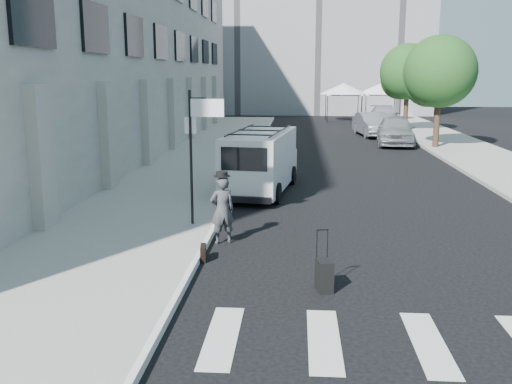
# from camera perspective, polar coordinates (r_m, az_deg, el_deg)

# --- Properties ---
(ground) EXTENTS (120.00, 120.00, 0.00)m
(ground) POSITION_cam_1_polar(r_m,az_deg,el_deg) (11.98, 3.28, -8.07)
(ground) COLOR black
(ground) RESTS_ON ground
(sidewalk_left) EXTENTS (4.50, 48.00, 0.15)m
(sidewalk_left) POSITION_cam_1_polar(r_m,az_deg,el_deg) (27.90, -4.96, 3.57)
(sidewalk_left) COLOR gray
(sidewalk_left) RESTS_ON ground
(sidewalk_right) EXTENTS (4.00, 56.00, 0.15)m
(sidewalk_right) POSITION_cam_1_polar(r_m,az_deg,el_deg) (32.74, 19.86, 4.14)
(sidewalk_right) COLOR gray
(sidewalk_right) RESTS_ON ground
(building_left) EXTENTS (10.00, 44.00, 12.00)m
(building_left) POSITION_cam_1_polar(r_m,az_deg,el_deg) (31.55, -18.14, 14.79)
(building_left) COLOR gray
(building_left) RESTS_ON ground
(sign_pole) EXTENTS (1.03, 0.07, 3.50)m
(sign_pole) POSITION_cam_1_polar(r_m,az_deg,el_deg) (14.75, -5.68, 6.25)
(sign_pole) COLOR black
(sign_pole) RESTS_ON sidewalk_left
(tree_near) EXTENTS (3.80, 3.83, 6.03)m
(tree_near) POSITION_cam_1_polar(r_m,az_deg,el_deg) (32.27, 17.67, 11.14)
(tree_near) COLOR black
(tree_near) RESTS_ON ground
(tree_far) EXTENTS (3.80, 3.83, 6.03)m
(tree_far) POSITION_cam_1_polar(r_m,az_deg,el_deg) (41.08, 14.75, 11.34)
(tree_far) COLOR black
(tree_far) RESTS_ON ground
(tent_left) EXTENTS (4.00, 4.00, 3.20)m
(tent_left) POSITION_cam_1_polar(r_m,az_deg,el_deg) (49.43, 8.75, 10.15)
(tent_left) COLOR black
(tent_left) RESTS_ON ground
(tent_right) EXTENTS (4.00, 4.00, 3.20)m
(tent_right) POSITION_cam_1_polar(r_m,az_deg,el_deg) (50.28, 12.40, 10.04)
(tent_right) COLOR black
(tent_right) RESTS_ON ground
(businessman) EXTENTS (0.71, 0.59, 1.65)m
(businessman) POSITION_cam_1_polar(r_m,az_deg,el_deg) (13.77, -3.40, -1.83)
(businessman) COLOR #38383B
(businessman) RESTS_ON ground
(briefcase) EXTENTS (0.17, 0.45, 0.34)m
(briefcase) POSITION_cam_1_polar(r_m,az_deg,el_deg) (12.72, -5.30, -6.09)
(briefcase) COLOR black
(briefcase) RESTS_ON ground
(suitcase) EXTENTS (0.36, 0.47, 1.17)m
(suitcase) POSITION_cam_1_polar(r_m,az_deg,el_deg) (11.01, 6.84, -8.26)
(suitcase) COLOR black
(suitcase) RESTS_ON ground
(cargo_van) EXTENTS (2.49, 5.65, 2.08)m
(cargo_van) POSITION_cam_1_polar(r_m,az_deg,el_deg) (19.77, 0.52, 3.16)
(cargo_van) COLOR silver
(cargo_van) RESTS_ON ground
(parked_car_a) EXTENTS (2.53, 5.16, 1.69)m
(parked_car_a) POSITION_cam_1_polar(r_m,az_deg,el_deg) (33.72, 13.77, 6.03)
(parked_car_a) COLOR gray
(parked_car_a) RESTS_ON ground
(parked_car_b) EXTENTS (2.23, 4.82, 1.53)m
(parked_car_b) POSITION_cam_1_polar(r_m,az_deg,el_deg) (38.06, 11.54, 6.64)
(parked_car_b) COLOR slate
(parked_car_b) RESTS_ON ground
(parked_car_c) EXTENTS (2.35, 5.35, 1.53)m
(parked_car_c) POSITION_cam_1_polar(r_m,az_deg,el_deg) (45.31, 12.69, 7.39)
(parked_car_c) COLOR #A2A4AA
(parked_car_c) RESTS_ON ground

